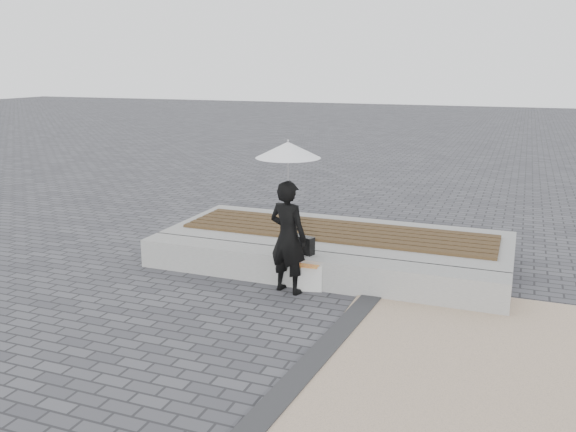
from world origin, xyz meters
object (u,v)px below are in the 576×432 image
(seating_ledge, at_px, (311,269))
(handbag, at_px, (302,245))
(woman, at_px, (288,237))
(canvas_tote, at_px, (309,277))
(parasol, at_px, (288,150))

(seating_ledge, bearing_deg, handbag, 165.99)
(seating_ledge, height_order, woman, woman)
(canvas_tote, bearing_deg, parasol, -162.57)
(seating_ledge, height_order, handbag, handbag)
(woman, bearing_deg, canvas_tote, -133.39)
(parasol, bearing_deg, handbag, 83.61)
(seating_ledge, xyz_separation_m, woman, (-0.18, -0.37, 0.53))
(seating_ledge, bearing_deg, canvas_tote, -75.20)
(canvas_tote, bearing_deg, woman, -162.57)
(woman, relative_size, canvas_tote, 4.19)
(parasol, bearing_deg, seating_ledge, 63.99)
(canvas_tote, bearing_deg, handbag, 112.92)
(woman, relative_size, handbag, 4.28)
(woman, height_order, handbag, woman)
(parasol, height_order, canvas_tote, parasol)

